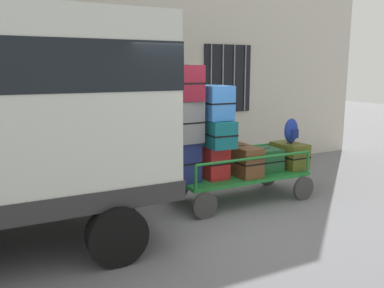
% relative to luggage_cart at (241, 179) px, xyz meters
% --- Properties ---
extents(ground_plane, '(40.00, 40.00, 0.00)m').
position_rel_luggage_cart_xyz_m(ground_plane, '(-1.05, -0.28, -0.37)').
color(ground_plane, slate).
extents(building_wall, '(12.00, 0.38, 5.00)m').
position_rel_luggage_cart_xyz_m(building_wall, '(-1.05, 2.45, 2.13)').
color(building_wall, beige).
rests_on(building_wall, ground).
extents(luggage_cart, '(2.34, 1.04, 0.46)m').
position_rel_luggage_cart_xyz_m(luggage_cart, '(0.00, 0.00, 0.00)').
color(luggage_cart, '#1E722D').
rests_on(luggage_cart, ground).
extents(cart_railing, '(2.22, 0.90, 0.39)m').
position_rel_luggage_cart_xyz_m(cart_railing, '(-0.00, -0.00, 0.41)').
color(cart_railing, '#1E722D').
rests_on(cart_railing, luggage_cart).
extents(suitcase_left_bottom, '(0.46, 0.44, 0.64)m').
position_rel_luggage_cart_xyz_m(suitcase_left_bottom, '(-1.05, 0.03, 0.41)').
color(suitcase_left_bottom, navy).
rests_on(suitcase_left_bottom, luggage_cart).
extents(suitcase_left_middle, '(0.48, 0.47, 0.64)m').
position_rel_luggage_cart_xyz_m(suitcase_left_middle, '(-1.05, -0.01, 1.05)').
color(suitcase_left_middle, slate).
rests_on(suitcase_left_middle, suitcase_left_bottom).
extents(suitcase_left_top, '(0.46, 0.59, 0.54)m').
position_rel_luggage_cart_xyz_m(suitcase_left_top, '(-1.05, 0.02, 1.64)').
color(suitcase_left_top, maroon).
rests_on(suitcase_left_top, suitcase_left_middle).
extents(suitcase_midleft_bottom, '(0.38, 0.37, 0.54)m').
position_rel_luggage_cart_xyz_m(suitcase_midleft_bottom, '(-0.52, -0.03, 0.35)').
color(suitcase_midleft_bottom, '#B21E1E').
rests_on(suitcase_midleft_bottom, luggage_cart).
extents(suitcase_midleft_middle, '(0.45, 0.78, 0.43)m').
position_rel_luggage_cart_xyz_m(suitcase_midleft_middle, '(-0.52, -0.03, 0.84)').
color(suitcase_midleft_middle, '#0F5960').
rests_on(suitcase_midleft_middle, suitcase_midleft_bottom).
extents(suitcase_midleft_top, '(0.43, 0.65, 0.54)m').
position_rel_luggage_cart_xyz_m(suitcase_midleft_top, '(-0.52, 0.02, 1.32)').
color(suitcase_midleft_top, '#3372C6').
rests_on(suitcase_midleft_top, suitcase_midleft_middle).
extents(suitcase_center_bottom, '(0.39, 0.81, 0.50)m').
position_rel_luggage_cart_xyz_m(suitcase_center_bottom, '(0.00, -0.01, 0.33)').
color(suitcase_center_bottom, brown).
rests_on(suitcase_center_bottom, luggage_cart).
extents(suitcase_midright_bottom, '(0.46, 0.51, 0.40)m').
position_rel_luggage_cart_xyz_m(suitcase_midright_bottom, '(0.52, 0.01, 0.28)').
color(suitcase_midright_bottom, '#194C28').
rests_on(suitcase_midright_bottom, luggage_cart).
extents(suitcase_right_bottom, '(0.44, 0.67, 0.45)m').
position_rel_luggage_cart_xyz_m(suitcase_right_bottom, '(1.05, -0.00, 0.31)').
color(suitcase_right_bottom, '#4C5119').
rests_on(suitcase_right_bottom, luggage_cart).
extents(backpack, '(0.27, 0.22, 0.44)m').
position_rel_luggage_cart_xyz_m(backpack, '(1.06, -0.01, 0.76)').
color(backpack, navy).
rests_on(backpack, suitcase_right_bottom).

